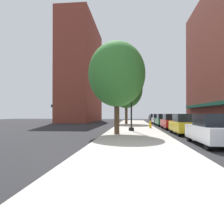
{
  "coord_description": "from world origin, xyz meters",
  "views": [
    {
      "loc": [
        -0.18,
        -7.52,
        1.65
      ],
      "look_at": [
        -2.68,
        18.35,
        1.89
      ],
      "focal_mm": 33.98,
      "sensor_mm": 36.0,
      "label": 1
    }
  ],
  "objects": [
    {
      "name": "car_black",
      "position": [
        4.0,
        34.09,
        0.81
      ],
      "size": [
        1.8,
        4.3,
        1.66
      ],
      "rotation": [
        0.0,
        0.0,
        0.03
      ],
      "color": "black",
      "rests_on": "ground"
    },
    {
      "name": "ground_plane",
      "position": [
        4.0,
        18.0,
        0.0
      ],
      "size": [
        90.0,
        90.0,
        0.0
      ],
      "primitive_type": "plane",
      "color": "#232326"
    },
    {
      "name": "car_white",
      "position": [
        4.0,
        3.96,
        0.81
      ],
      "size": [
        1.8,
        4.3,
        1.66
      ],
      "rotation": [
        0.0,
        0.0,
        0.01
      ],
      "color": "black",
      "rests_on": "ground"
    },
    {
      "name": "tree_mid",
      "position": [
        -1.38,
        8.75,
        4.72
      ],
      "size": [
        4.39,
        4.39,
        7.13
      ],
      "color": "#4C3823",
      "rests_on": "sidewalk_slab"
    },
    {
      "name": "fire_hydrant",
      "position": [
        1.76,
        15.76,
        0.52
      ],
      "size": [
        0.33,
        0.26,
        0.79
      ],
      "color": "gold",
      "rests_on": "sidewalk_slab"
    },
    {
      "name": "car_green",
      "position": [
        4.0,
        21.75,
        0.81
      ],
      "size": [
        1.8,
        4.3,
        1.66
      ],
      "rotation": [
        0.0,
        0.0,
        0.04
      ],
      "color": "black",
      "rests_on": "ground"
    },
    {
      "name": "car_silver",
      "position": [
        4.0,
        27.66,
        0.81
      ],
      "size": [
        1.8,
        4.3,
        1.66
      ],
      "rotation": [
        0.0,
        0.0,
        -0.04
      ],
      "color": "black",
      "rests_on": "ground"
    },
    {
      "name": "lamppost",
      "position": [
        -0.28,
        11.87,
        3.2
      ],
      "size": [
        0.48,
        0.48,
        5.9
      ],
      "color": "black",
      "rests_on": "sidewalk_slab"
    },
    {
      "name": "parking_meter_near",
      "position": [
        2.05,
        20.98,
        0.95
      ],
      "size": [
        0.14,
        0.09,
        1.31
      ],
      "color": "slate",
      "rests_on": "sidewalk_slab"
    },
    {
      "name": "building_far_background",
      "position": [
        -11.01,
        37.0,
        10.43
      ],
      "size": [
        6.8,
        18.0,
        20.91
      ],
      "color": "brown",
      "rests_on": "ground"
    },
    {
      "name": "sidewalk_slab",
      "position": [
        0.0,
        19.0,
        0.06
      ],
      "size": [
        4.8,
        50.0,
        0.12
      ],
      "primitive_type": "cube",
      "color": "#B7B2A8",
      "rests_on": "ground"
    },
    {
      "name": "car_red",
      "position": [
        4.0,
        15.77,
        0.81
      ],
      "size": [
        1.8,
        4.3,
        1.66
      ],
      "rotation": [
        0.0,
        0.0,
        -0.01
      ],
      "color": "black",
      "rests_on": "ground"
    },
    {
      "name": "tree_near",
      "position": [
        -1.12,
        25.27,
        5.42
      ],
      "size": [
        5.01,
        5.01,
        8.19
      ],
      "color": "#4C3823",
      "rests_on": "sidewalk_slab"
    },
    {
      "name": "car_yellow",
      "position": [
        4.0,
        9.96,
        0.81
      ],
      "size": [
        1.8,
        4.3,
        1.66
      ],
      "rotation": [
        0.0,
        0.0,
        0.01
      ],
      "color": "black",
      "rests_on": "ground"
    }
  ]
}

